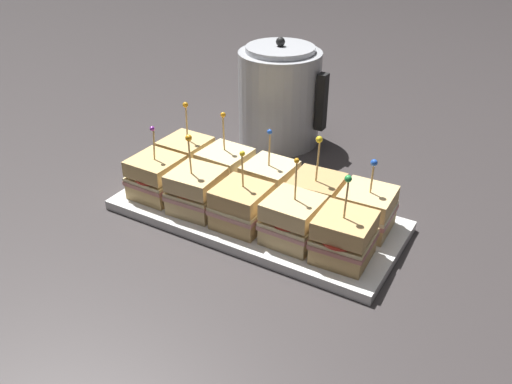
% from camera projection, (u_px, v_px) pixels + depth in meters
% --- Properties ---
extents(ground_plane, '(6.00, 6.00, 0.00)m').
position_uv_depth(ground_plane, '(256.00, 219.00, 1.00)').
color(ground_plane, '#383333').
extents(serving_platter, '(0.53, 0.23, 0.02)m').
position_uv_depth(serving_platter, '(256.00, 215.00, 0.99)').
color(serving_platter, white).
rests_on(serving_platter, ground_plane).
extents(sandwich_front_far_left, '(0.09, 0.09, 0.14)m').
position_uv_depth(sandwich_front_far_left, '(156.00, 177.00, 1.02)').
color(sandwich_front_far_left, tan).
rests_on(sandwich_front_far_left, serving_platter).
extents(sandwich_front_left, '(0.09, 0.09, 0.15)m').
position_uv_depth(sandwich_front_left, '(197.00, 191.00, 0.97)').
color(sandwich_front_left, '#DBB77A').
rests_on(sandwich_front_left, serving_platter).
extents(sandwich_front_center, '(0.09, 0.09, 0.14)m').
position_uv_depth(sandwich_front_center, '(241.00, 206.00, 0.93)').
color(sandwich_front_center, tan).
rests_on(sandwich_front_center, serving_platter).
extents(sandwich_front_right, '(0.09, 0.09, 0.15)m').
position_uv_depth(sandwich_front_right, '(293.00, 220.00, 0.89)').
color(sandwich_front_right, '#DBB77A').
rests_on(sandwich_front_right, serving_platter).
extents(sandwich_front_far_right, '(0.09, 0.09, 0.15)m').
position_uv_depth(sandwich_front_far_right, '(344.00, 237.00, 0.85)').
color(sandwich_front_far_right, tan).
rests_on(sandwich_front_far_right, serving_platter).
extents(sandwich_back_far_left, '(0.09, 0.09, 0.16)m').
position_uv_depth(sandwich_back_far_left, '(186.00, 158.00, 1.09)').
color(sandwich_back_far_left, tan).
rests_on(sandwich_back_far_left, serving_platter).
extents(sandwich_back_left, '(0.09, 0.09, 0.15)m').
position_uv_depth(sandwich_back_left, '(225.00, 169.00, 1.04)').
color(sandwich_back_left, beige).
rests_on(sandwich_back_left, serving_platter).
extents(sandwich_back_center, '(0.09, 0.09, 0.14)m').
position_uv_depth(sandwich_back_center, '(268.00, 182.00, 1.01)').
color(sandwich_back_center, beige).
rests_on(sandwich_back_center, serving_platter).
extents(sandwich_back_right, '(0.09, 0.09, 0.16)m').
position_uv_depth(sandwich_back_right, '(316.00, 196.00, 0.96)').
color(sandwich_back_right, tan).
rests_on(sandwich_back_right, serving_platter).
extents(sandwich_back_far_right, '(0.09, 0.09, 0.13)m').
position_uv_depth(sandwich_back_far_right, '(366.00, 210.00, 0.92)').
color(sandwich_back_far_right, '#DBB77A').
rests_on(sandwich_back_far_right, serving_platter).
extents(kettle_steel, '(0.21, 0.19, 0.24)m').
position_uv_depth(kettle_steel, '(280.00, 96.00, 1.24)').
color(kettle_steel, '#B7BABF').
rests_on(kettle_steel, ground_plane).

